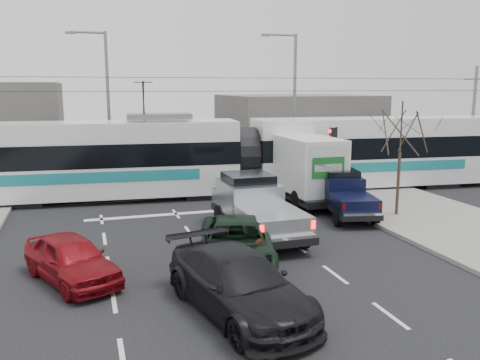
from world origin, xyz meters
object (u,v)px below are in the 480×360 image
object	(u,v)px
dark_car	(238,284)
bare_tree	(401,132)
street_lamp_far	(105,97)
tram	(244,155)
navy_pickup	(344,194)
green_car	(236,244)
red_car	(71,259)
silver_pickup	(255,205)
traffic_signal	(334,147)
box_truck	(302,169)
street_lamp_near	(292,96)

from	to	relation	value
dark_car	bare_tree	bearing A→B (deg)	24.69
street_lamp_far	tram	world-z (taller)	street_lamp_far
street_lamp_far	navy_pickup	bearing A→B (deg)	-51.86
green_car	red_car	world-z (taller)	green_car
street_lamp_far	silver_pickup	xyz separation A→B (m)	(4.96, -13.94, -3.99)
tram	silver_pickup	xyz separation A→B (m)	(-1.91, -7.40, -0.99)
tram	red_car	xyz separation A→B (m)	(-8.78, -10.61, -1.41)
bare_tree	green_car	bearing A→B (deg)	-156.13
traffic_signal	box_truck	xyz separation A→B (m)	(-1.57, 0.31, -1.10)
green_car	street_lamp_far	bearing A→B (deg)	117.17
silver_pickup	red_car	world-z (taller)	silver_pickup
dark_car	street_lamp_far	bearing A→B (deg)	83.92
street_lamp_near	navy_pickup	bearing A→B (deg)	-99.55
street_lamp_far	silver_pickup	distance (m)	15.32
box_truck	dark_car	world-z (taller)	box_truck
street_lamp_near	green_car	bearing A→B (deg)	-118.52
street_lamp_near	green_car	xyz separation A→B (m)	(-8.32, -15.31, -4.37)
box_truck	red_car	distance (m)	13.61
street_lamp_near	dark_car	distance (m)	21.30
street_lamp_near	silver_pickup	distance (m)	14.19
traffic_signal	bare_tree	bearing A→B (deg)	-74.24
traffic_signal	box_truck	distance (m)	1.94
tram	navy_pickup	bearing A→B (deg)	-59.30
traffic_signal	dark_car	bearing A→B (deg)	-127.01
bare_tree	red_car	distance (m)	14.51
tram	dark_car	distance (m)	14.94
traffic_signal	red_car	bearing A→B (deg)	-148.67
street_lamp_near	red_car	world-z (taller)	street_lamp_near
silver_pickup	box_truck	bearing A→B (deg)	47.85
bare_tree	green_car	xyz separation A→B (m)	(-8.60, -3.81, -3.05)
bare_tree	tram	xyz separation A→B (m)	(-4.92, 6.96, -1.68)
bare_tree	dark_car	size ratio (longest dim) A/B	0.92
traffic_signal	silver_pickup	bearing A→B (deg)	-142.10
box_truck	green_car	distance (m)	10.08
street_lamp_far	box_truck	size ratio (longest dim) A/B	1.35
street_lamp_near	red_car	xyz separation A→B (m)	(-13.42, -15.16, -4.41)
street_lamp_near	tram	distance (m)	7.15
traffic_signal	dark_car	distance (m)	14.13
red_car	tram	bearing A→B (deg)	25.83
street_lamp_near	box_truck	size ratio (longest dim) A/B	1.35
street_lamp_near	box_truck	xyz separation A→B (m)	(-2.42, -7.19, -3.47)
tram	green_car	distance (m)	11.46
bare_tree	navy_pickup	world-z (taller)	bare_tree
silver_pickup	box_truck	size ratio (longest dim) A/B	0.94
bare_tree	navy_pickup	xyz separation A→B (m)	(-2.04, 1.09, -2.82)
box_truck	dark_car	size ratio (longest dim) A/B	1.23
navy_pickup	red_car	xyz separation A→B (m)	(-11.66, -4.74, -0.27)
navy_pickup	green_car	xyz separation A→B (m)	(-6.56, -4.89, -0.23)
box_truck	navy_pickup	distance (m)	3.36
box_truck	street_lamp_near	bearing A→B (deg)	71.06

